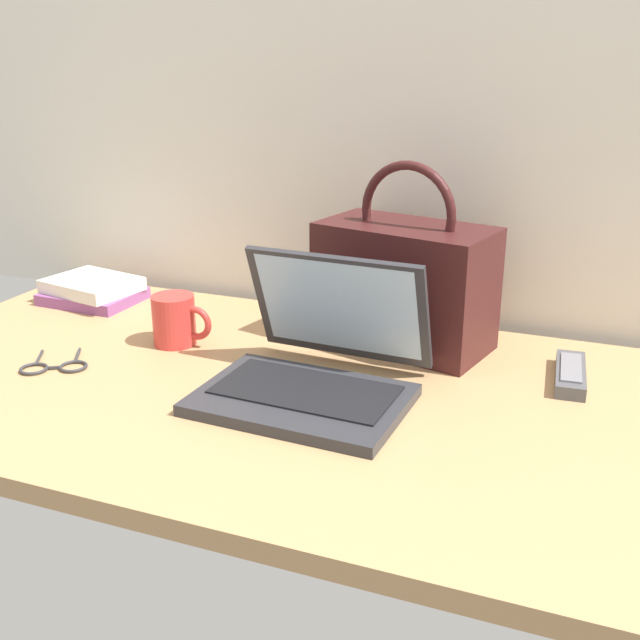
% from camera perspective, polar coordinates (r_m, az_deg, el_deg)
% --- Properties ---
extents(desk, '(1.60, 0.76, 0.03)m').
position_cam_1_polar(desk, '(1.20, 0.40, -6.12)').
color(desk, tan).
rests_on(desk, ground).
extents(laptop, '(0.32, 0.31, 0.21)m').
position_cam_1_polar(laptop, '(1.18, -0.36, -3.46)').
color(laptop, '#2D2D33').
rests_on(laptop, desk).
extents(coffee_mug, '(0.11, 0.08, 0.09)m').
position_cam_1_polar(coffee_mug, '(1.40, -10.75, 0.03)').
color(coffee_mug, red).
rests_on(coffee_mug, desk).
extents(remote_control_near, '(0.06, 0.16, 0.02)m').
position_cam_1_polar(remote_control_near, '(1.30, 18.22, -3.85)').
color(remote_control_near, '#4C4C51').
rests_on(remote_control_near, desk).
extents(eyeglasses, '(0.13, 0.14, 0.01)m').
position_cam_1_polar(eyeglasses, '(1.36, -19.27, -3.31)').
color(eyeglasses, '#333338').
rests_on(eyeglasses, desk).
extents(handbag, '(0.33, 0.22, 0.33)m').
position_cam_1_polar(handbag, '(1.36, 6.36, 2.78)').
color(handbag, '#3F1919').
rests_on(handbag, desk).
extents(book_stack, '(0.20, 0.17, 0.05)m').
position_cam_1_polar(book_stack, '(1.68, -16.64, 2.13)').
color(book_stack, '#8C4C8C').
rests_on(book_stack, desk).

